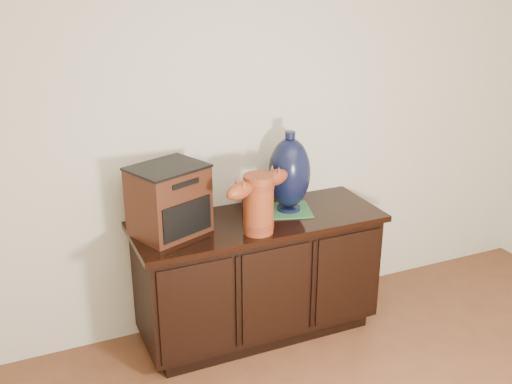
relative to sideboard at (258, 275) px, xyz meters
name	(u,v)px	position (x,y,z in m)	size (l,w,h in m)	color
sideboard	(258,275)	(0.00, 0.00, 0.00)	(1.46, 0.56, 0.75)	black
terracotta_vessel	(258,200)	(-0.07, -0.16, 0.55)	(0.46, 0.26, 0.33)	brown
tv_radio	(169,200)	(-0.51, 0.02, 0.56)	(0.47, 0.43, 0.38)	#37180D
green_mat	(289,210)	(0.22, 0.04, 0.37)	(0.26, 0.26, 0.01)	#2D6438
lamp_base	(289,173)	(0.22, 0.04, 0.60)	(0.30, 0.30, 0.48)	black
spray_can	(246,194)	(0.02, 0.21, 0.44)	(0.05, 0.05, 0.15)	#5B0F12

